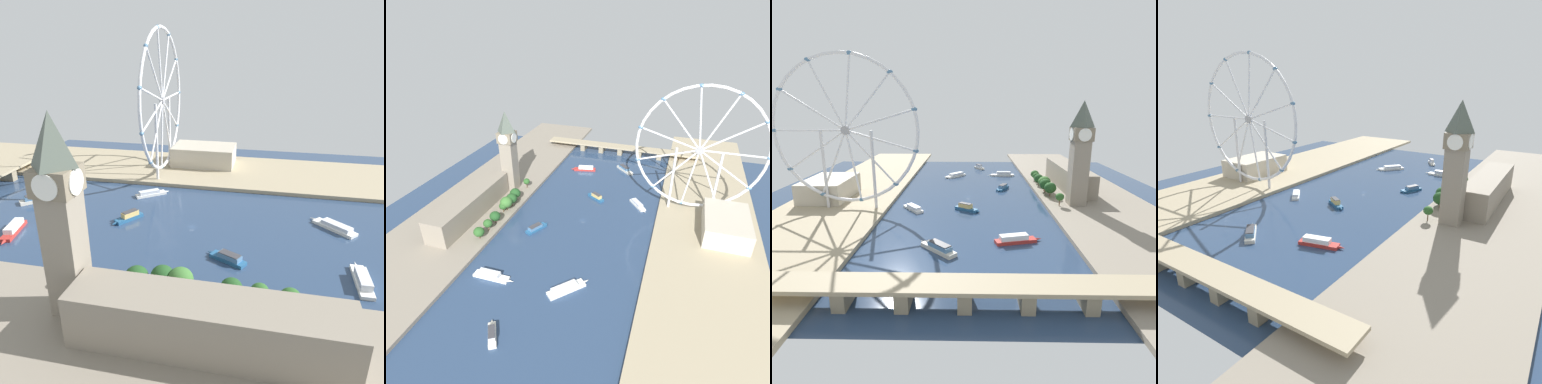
% 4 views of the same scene
% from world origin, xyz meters
% --- Properties ---
extents(ground_plane, '(391.75, 391.75, 0.00)m').
position_xyz_m(ground_plane, '(0.00, 0.00, 0.00)').
color(ground_plane, navy).
extents(riverbank_left, '(90.00, 520.00, 3.00)m').
position_xyz_m(riverbank_left, '(-110.88, 0.00, 1.50)').
color(riverbank_left, gray).
rests_on(riverbank_left, ground_plane).
extents(riverbank_right, '(90.00, 520.00, 3.00)m').
position_xyz_m(riverbank_right, '(110.88, 0.00, 1.50)').
color(riverbank_right, tan).
rests_on(riverbank_right, ground_plane).
extents(clock_tower, '(16.72, 16.72, 84.95)m').
position_xyz_m(clock_tower, '(-91.50, 32.19, 47.08)').
color(clock_tower, gray).
rests_on(clock_tower, riverbank_left).
extents(parliament_block, '(22.00, 104.87, 22.10)m').
position_xyz_m(parliament_block, '(-102.48, -28.24, 14.05)').
color(parliament_block, gray).
rests_on(parliament_block, riverbank_left).
extents(tree_row_embankment, '(12.99, 104.49, 14.51)m').
position_xyz_m(tree_row_embankment, '(-74.29, -14.26, 11.13)').
color(tree_row_embankment, '#513823').
rests_on(tree_row_embankment, riverbank_left).
extents(ferris_wheel, '(116.08, 3.20, 119.92)m').
position_xyz_m(ferris_wheel, '(94.51, 45.47, 64.82)').
color(ferris_wheel, silver).
rests_on(ferris_wheel, riverbank_right).
extents(riverside_hall, '(37.63, 56.59, 17.51)m').
position_xyz_m(riverside_hall, '(125.29, 15.27, 11.76)').
color(riverside_hall, '#BCB29E').
rests_on(riverside_hall, riverbank_right).
extents(river_bridge, '(203.75, 16.69, 10.74)m').
position_xyz_m(river_bridge, '(0.00, 173.41, 7.77)').
color(river_bridge, tan).
rests_on(river_bridge, ground_plane).
extents(tour_boat_0, '(14.21, 19.98, 6.10)m').
position_xyz_m(tour_boat_0, '(-14.40, -138.86, 2.44)').
color(tour_boat_0, beige).
rests_on(tour_boat_0, ground_plane).
extents(tour_boat_1, '(25.91, 27.87, 4.50)m').
position_xyz_m(tour_boat_1, '(15.59, -89.13, 1.91)').
color(tour_boat_1, white).
rests_on(tour_boat_1, ground_plane).
extents(tour_boat_2, '(24.91, 24.97, 5.73)m').
position_xyz_m(tour_boat_2, '(16.72, 120.12, 2.35)').
color(tour_boat_2, beige).
rests_on(tour_boat_2, ground_plane).
extents(tour_boat_3, '(21.82, 16.03, 6.24)m').
position_xyz_m(tour_boat_3, '(0.85, 42.98, 2.47)').
color(tour_boat_3, '#235684').
rests_on(tour_boat_3, ground_plane).
extents(tour_boat_4, '(14.84, 23.35, 5.01)m').
position_xyz_m(tour_boat_4, '(-35.57, -27.77, 2.05)').
color(tour_boat_4, '#235684').
rests_on(tour_boat_4, ground_plane).
extents(tour_boat_5, '(20.31, 24.22, 4.29)m').
position_xyz_m(tour_boat_5, '(45.19, 42.14, 1.81)').
color(tour_boat_5, white).
rests_on(tour_boat_5, ground_plane).
extents(tour_boat_6, '(32.45, 7.13, 5.30)m').
position_xyz_m(tour_boat_6, '(-41.97, -94.53, 2.18)').
color(tour_boat_6, white).
rests_on(tour_boat_6, ground_plane).
extents(tour_boat_7, '(31.01, 12.67, 5.48)m').
position_xyz_m(tour_boat_7, '(-30.82, 106.77, 2.32)').
color(tour_boat_7, '#B22D28').
rests_on(tour_boat_7, ground_plane).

